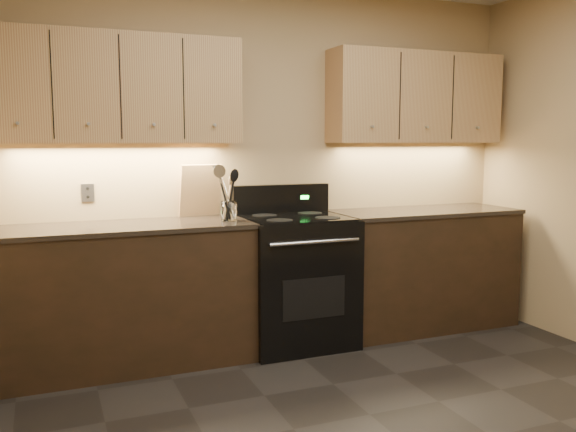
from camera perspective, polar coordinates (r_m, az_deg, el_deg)
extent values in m
cube|color=tan|center=(4.57, -1.80, 4.97)|extent=(4.00, 0.04, 2.60)
cube|color=black|center=(4.14, -14.80, -7.39)|extent=(1.60, 0.60, 0.90)
cube|color=#332920|center=(4.05, -15.01, -1.01)|extent=(1.62, 0.62, 0.03)
cube|color=black|center=(4.96, 12.44, -4.94)|extent=(1.44, 0.60, 0.90)
cube|color=#332920|center=(4.88, 12.58, 0.40)|extent=(1.46, 0.62, 0.03)
cube|color=black|center=(4.41, 0.70, -6.13)|extent=(0.76, 0.65, 0.92)
cube|color=black|center=(4.33, 0.71, -0.13)|extent=(0.70, 0.60, 0.01)
cube|color=black|center=(4.58, -0.67, 1.59)|extent=(0.76, 0.07, 0.22)
cube|color=#19FF33|center=(4.62, 1.57, 1.77)|extent=(0.06, 0.00, 0.03)
cylinder|color=silver|center=(4.04, 2.57, -2.45)|extent=(0.65, 0.02, 0.02)
cube|color=black|center=(4.13, 2.47, -7.70)|extent=(0.46, 0.00, 0.28)
cylinder|color=black|center=(4.12, -0.79, -0.39)|extent=(0.18, 0.18, 0.00)
cylinder|color=black|center=(4.27, 3.72, -0.15)|extent=(0.18, 0.18, 0.00)
cylinder|color=black|center=(4.40, -2.21, 0.08)|extent=(0.18, 0.18, 0.00)
cylinder|color=black|center=(4.54, 2.07, 0.29)|extent=(0.18, 0.18, 0.00)
cube|color=tan|center=(4.18, -15.67, 11.38)|extent=(1.60, 0.30, 0.70)
cube|color=tan|center=(4.98, 11.87, 10.75)|extent=(1.44, 0.30, 0.70)
cube|color=#B2B5BA|center=(4.30, -18.23, 2.08)|extent=(0.08, 0.01, 0.12)
cylinder|color=white|center=(4.13, -5.54, 0.49)|extent=(0.14, 0.14, 0.13)
cylinder|color=white|center=(4.13, -5.53, -0.33)|extent=(0.11, 0.11, 0.02)
cube|color=tan|center=(4.37, -8.17, 2.38)|extent=(0.31, 0.14, 0.37)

